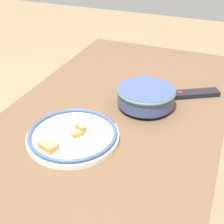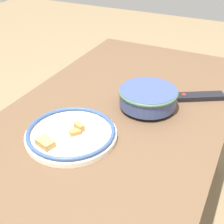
# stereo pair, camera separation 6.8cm
# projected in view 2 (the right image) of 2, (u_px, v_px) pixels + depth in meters

# --- Properties ---
(dining_table) EXTENTS (1.44, 0.82, 0.72)m
(dining_table) POSITION_uv_depth(u_px,v_px,m) (119.00, 125.00, 1.29)
(dining_table) COLOR brown
(dining_table) RESTS_ON ground_plane
(noodle_bowl) EXTENTS (0.23, 0.23, 0.08)m
(noodle_bowl) POSITION_uv_depth(u_px,v_px,m) (148.00, 97.00, 1.22)
(noodle_bowl) COLOR #384775
(noodle_bowl) RESTS_ON dining_table
(food_plate) EXTENTS (0.32, 0.32, 0.04)m
(food_plate) POSITION_uv_depth(u_px,v_px,m) (71.00, 133.00, 1.07)
(food_plate) COLOR silver
(food_plate) RESTS_ON dining_table
(tv_remote) EXTENTS (0.15, 0.20, 0.02)m
(tv_remote) POSITION_uv_depth(u_px,v_px,m) (200.00, 96.00, 1.30)
(tv_remote) COLOR black
(tv_remote) RESTS_ON dining_table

